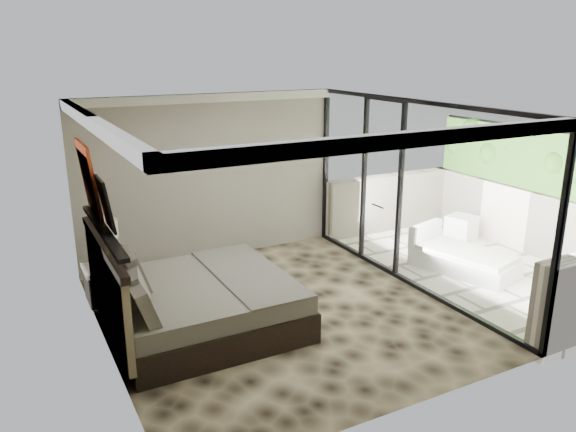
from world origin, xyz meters
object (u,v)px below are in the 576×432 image
table_lamp (105,237)px  ottoman (461,228)px  nightstand (106,281)px  bed (194,302)px  lounger (461,259)px

table_lamp → ottoman: 6.45m
nightstand → ottoman: nightstand is taller
bed → lounger: 4.51m
table_lamp → lounger: bearing=-16.3°
bed → ottoman: bed is taller
nightstand → ottoman: (6.44, -0.42, -0.05)m
bed → table_lamp: size_ratio=3.46×
ottoman → nightstand: bearing=176.3°
bed → ottoman: size_ratio=4.93×
bed → nightstand: size_ratio=4.06×
table_lamp → bed: bearing=-61.2°
table_lamp → lounger: 5.57m
nightstand → bed: bearing=-52.4°
bed → lounger: bed is taller
bed → nightstand: bearing=120.3°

